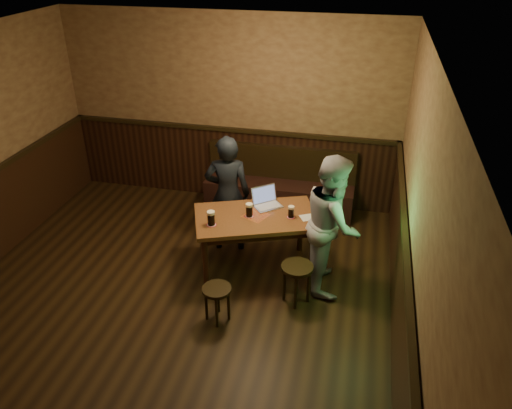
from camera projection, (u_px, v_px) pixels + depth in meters
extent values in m
cube|color=black|center=(160.00, 322.00, 5.45)|extent=(5.00, 6.00, 0.02)
cube|color=beige|center=(127.00, 60.00, 4.07)|extent=(5.00, 6.00, 0.02)
cube|color=#92734A|center=(230.00, 111.00, 7.32)|extent=(5.00, 0.02, 2.80)
cube|color=#92734A|center=(419.00, 242.00, 4.27)|extent=(0.02, 6.00, 2.80)
cube|color=black|center=(231.00, 164.00, 7.71)|extent=(4.98, 0.04, 1.10)
cube|color=black|center=(401.00, 317.00, 4.69)|extent=(0.04, 5.98, 1.10)
cube|color=black|center=(229.00, 130.00, 7.40)|extent=(4.98, 0.06, 0.06)
cube|color=black|center=(407.00, 267.00, 4.41)|extent=(0.06, 5.98, 0.06)
cube|color=black|center=(279.00, 196.00, 7.48)|extent=(2.20, 0.50, 0.45)
cube|color=black|center=(282.00, 162.00, 7.42)|extent=(2.20, 0.10, 0.50)
cube|color=#553718|center=(256.00, 217.00, 5.93)|extent=(1.63, 1.27, 0.05)
cube|color=#32180E|center=(256.00, 223.00, 5.96)|extent=(1.47, 1.12, 0.08)
cube|color=maroon|center=(256.00, 215.00, 5.91)|extent=(0.35, 0.35, 0.00)
cylinder|color=#32180E|center=(206.00, 264.00, 5.75)|extent=(0.07, 0.07, 0.71)
cylinder|color=#32180E|center=(203.00, 234.00, 6.32)|extent=(0.07, 0.07, 0.71)
cylinder|color=#32180E|center=(313.00, 255.00, 5.91)|extent=(0.07, 0.07, 0.71)
cylinder|color=#32180E|center=(300.00, 227.00, 6.47)|extent=(0.07, 0.07, 0.71)
cylinder|color=black|center=(217.00, 289.00, 5.27)|extent=(0.38, 0.38, 0.04)
cylinder|color=black|center=(229.00, 304.00, 5.37)|extent=(0.03, 0.03, 0.41)
cylinder|color=black|center=(218.00, 297.00, 5.48)|extent=(0.03, 0.03, 0.41)
cylinder|color=black|center=(206.00, 304.00, 5.37)|extent=(0.03, 0.03, 0.41)
cylinder|color=black|center=(217.00, 312.00, 5.27)|extent=(0.03, 0.03, 0.41)
cylinder|color=black|center=(297.00, 267.00, 5.52)|extent=(0.39, 0.39, 0.04)
cylinder|color=black|center=(309.00, 285.00, 5.61)|extent=(0.04, 0.04, 0.47)
cylinder|color=black|center=(297.00, 277.00, 5.75)|extent=(0.04, 0.04, 0.47)
cylinder|color=black|center=(284.00, 283.00, 5.64)|extent=(0.04, 0.04, 0.47)
cylinder|color=black|center=(296.00, 292.00, 5.51)|extent=(0.04, 0.04, 0.47)
cylinder|color=#B5163B|center=(211.00, 225.00, 5.73)|extent=(0.12, 0.12, 0.00)
cylinder|color=silver|center=(211.00, 224.00, 5.73)|extent=(0.10, 0.10, 0.00)
cylinder|color=black|center=(211.00, 219.00, 5.69)|extent=(0.08, 0.08, 0.14)
cylinder|color=beige|center=(211.00, 213.00, 5.65)|extent=(0.09, 0.09, 0.03)
cylinder|color=#B5163B|center=(249.00, 216.00, 5.90)|extent=(0.11, 0.11, 0.00)
cylinder|color=silver|center=(249.00, 216.00, 5.90)|extent=(0.09, 0.09, 0.00)
cylinder|color=black|center=(249.00, 211.00, 5.87)|extent=(0.08, 0.08, 0.13)
cylinder|color=beige|center=(249.00, 205.00, 5.83)|extent=(0.08, 0.08, 0.03)
cylinder|color=#B5163B|center=(291.00, 217.00, 5.88)|extent=(0.10, 0.10, 0.00)
cylinder|color=silver|center=(291.00, 217.00, 5.88)|extent=(0.08, 0.08, 0.00)
cylinder|color=black|center=(291.00, 212.00, 5.85)|extent=(0.07, 0.07, 0.11)
cylinder|color=beige|center=(291.00, 207.00, 5.82)|extent=(0.07, 0.07, 0.03)
cube|color=silver|center=(268.00, 206.00, 6.09)|extent=(0.40, 0.38, 0.02)
cube|color=#B2B2B7|center=(268.00, 206.00, 6.09)|extent=(0.34, 0.33, 0.00)
cube|color=silver|center=(264.00, 194.00, 6.13)|extent=(0.29, 0.26, 0.21)
cube|color=#596DA6|center=(264.00, 194.00, 6.12)|extent=(0.26, 0.23, 0.18)
cube|color=silver|center=(310.00, 217.00, 5.88)|extent=(0.27, 0.24, 0.00)
imported|color=black|center=(228.00, 194.00, 6.34)|extent=(0.64, 0.48, 1.58)
imported|color=#949499|center=(333.00, 223.00, 5.64)|extent=(0.73, 0.88, 1.65)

